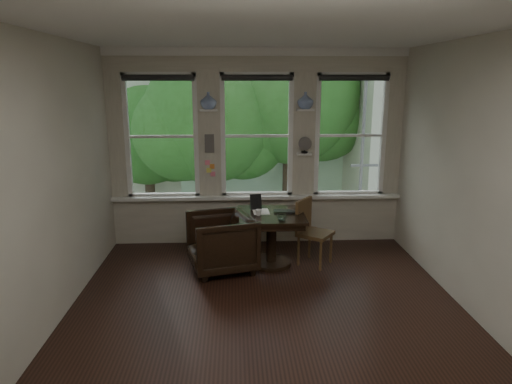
{
  "coord_description": "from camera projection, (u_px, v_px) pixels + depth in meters",
  "views": [
    {
      "loc": [
        -0.34,
        -4.76,
        2.54
      ],
      "look_at": [
        -0.08,
        0.9,
        1.14
      ],
      "focal_mm": 32.0,
      "sensor_mm": 36.0,
      "label": 1
    }
  ],
  "objects": [
    {
      "name": "ground",
      "position": [
        266.0,
        307.0,
        5.24
      ],
      "size": [
        4.5,
        4.5,
        0.0
      ],
      "primitive_type": "plane",
      "color": "black",
      "rests_on": "ground"
    },
    {
      "name": "ceiling",
      "position": [
        268.0,
        32.0,
        4.52
      ],
      "size": [
        4.5,
        4.5,
        0.0
      ],
      "primitive_type": "plane",
      "rotation": [
        3.14,
        0.0,
        0.0
      ],
      "color": "silver",
      "rests_on": "ground"
    },
    {
      "name": "wall_back",
      "position": [
        257.0,
        149.0,
        7.07
      ],
      "size": [
        4.5,
        0.0,
        4.5
      ],
      "primitive_type": "plane",
      "rotation": [
        1.57,
        0.0,
        0.0
      ],
      "color": "beige",
      "rests_on": "ground"
    },
    {
      "name": "wall_front",
      "position": [
        294.0,
        260.0,
        2.7
      ],
      "size": [
        4.5,
        0.0,
        4.5
      ],
      "primitive_type": "plane",
      "rotation": [
        -1.57,
        0.0,
        0.0
      ],
      "color": "beige",
      "rests_on": "ground"
    },
    {
      "name": "wall_left",
      "position": [
        53.0,
        182.0,
        4.78
      ],
      "size": [
        0.0,
        4.5,
        4.5
      ],
      "primitive_type": "plane",
      "rotation": [
        1.57,
        0.0,
        1.57
      ],
      "color": "beige",
      "rests_on": "ground"
    },
    {
      "name": "wall_right",
      "position": [
        472.0,
        177.0,
        4.99
      ],
      "size": [
        0.0,
        4.5,
        4.5
      ],
      "primitive_type": "plane",
      "rotation": [
        1.57,
        0.0,
        -1.57
      ],
      "color": "beige",
      "rests_on": "ground"
    },
    {
      "name": "window_left",
      "position": [
        162.0,
        136.0,
        6.95
      ],
      "size": [
        1.1,
        0.12,
        1.9
      ],
      "primitive_type": null,
      "color": "white",
      "rests_on": "ground"
    },
    {
      "name": "window_center",
      "position": [
        257.0,
        136.0,
        7.02
      ],
      "size": [
        1.1,
        0.12,
        1.9
      ],
      "primitive_type": null,
      "color": "white",
      "rests_on": "ground"
    },
    {
      "name": "window_right",
      "position": [
        350.0,
        135.0,
        7.08
      ],
      "size": [
        1.1,
        0.12,
        1.9
      ],
      "primitive_type": null,
      "color": "white",
      "rests_on": "ground"
    },
    {
      "name": "shelf_left",
      "position": [
        209.0,
        110.0,
        6.79
      ],
      "size": [
        0.26,
        0.16,
        0.03
      ],
      "primitive_type": "cube",
      "color": "white",
      "rests_on": "ground"
    },
    {
      "name": "shelf_right",
      "position": [
        305.0,
        110.0,
        6.86
      ],
      "size": [
        0.26,
        0.16,
        0.03
      ],
      "primitive_type": "cube",
      "color": "white",
      "rests_on": "ground"
    },
    {
      "name": "intercom",
      "position": [
        210.0,
        143.0,
        6.94
      ],
      "size": [
        0.14,
        0.06,
        0.28
      ],
      "primitive_type": "cube",
      "color": "#59544F",
      "rests_on": "ground"
    },
    {
      "name": "sticky_notes",
      "position": [
        210.0,
        166.0,
        7.03
      ],
      "size": [
        0.16,
        0.01,
        0.24
      ],
      "primitive_type": null,
      "color": "pink",
      "rests_on": "ground"
    },
    {
      "name": "desk_fan",
      "position": [
        304.0,
        148.0,
        6.97
      ],
      "size": [
        0.2,
        0.2,
        0.24
      ],
      "primitive_type": null,
      "color": "#59544F",
      "rests_on": "ground"
    },
    {
      "name": "vase_left",
      "position": [
        208.0,
        101.0,
        6.76
      ],
      "size": [
        0.24,
        0.24,
        0.25
      ],
      "primitive_type": "imported",
      "color": "white",
      "rests_on": "shelf_left"
    },
    {
      "name": "vase_right",
      "position": [
        305.0,
        100.0,
        6.82
      ],
      "size": [
        0.24,
        0.24,
        0.25
      ],
      "primitive_type": "imported",
      "color": "white",
      "rests_on": "shelf_right"
    },
    {
      "name": "table",
      "position": [
        271.0,
        240.0,
        6.35
      ],
      "size": [
        0.9,
        0.9,
        0.75
      ],
      "primitive_type": null,
      "color": "black",
      "rests_on": "ground"
    },
    {
      "name": "armchair_left",
      "position": [
        221.0,
        242.0,
        6.19
      ],
      "size": [
        1.05,
        1.03,
        0.79
      ],
      "primitive_type": "imported",
      "rotation": [
        0.0,
        0.0,
        -1.31
      ],
      "color": "black",
      "rests_on": "ground"
    },
    {
      "name": "cushion_red",
      "position": [
        221.0,
        238.0,
        6.18
      ],
      "size": [
        0.45,
        0.45,
        0.06
      ],
      "primitive_type": "cube",
      "color": "maroon",
      "rests_on": "armchair_left"
    },
    {
      "name": "side_chair_right",
      "position": [
        315.0,
        233.0,
        6.36
      ],
      "size": [
        0.59,
        0.59,
        0.92
      ],
      "primitive_type": null,
      "rotation": [
        0.0,
        0.0,
        0.94
      ],
      "color": "#463219",
      "rests_on": "ground"
    },
    {
      "name": "laptop",
      "position": [
        287.0,
        213.0,
        6.27
      ],
      "size": [
        0.4,
        0.29,
        0.03
      ],
      "primitive_type": "imported",
      "rotation": [
        0.0,
        0.0,
        -0.15
      ],
      "color": "black",
      "rests_on": "table"
    },
    {
      "name": "mug",
      "position": [
        258.0,
        213.0,
        6.17
      ],
      "size": [
        0.1,
        0.1,
        0.08
      ],
      "primitive_type": "imported",
      "rotation": [
        0.0,
        0.0,
        0.13
      ],
      "color": "white",
      "rests_on": "table"
    },
    {
      "name": "drinking_glass",
      "position": [
        282.0,
        217.0,
        5.94
      ],
      "size": [
        0.12,
        0.12,
        0.09
      ],
      "primitive_type": "imported",
      "rotation": [
        0.0,
        0.0,
        -0.0
      ],
      "color": "white",
      "rests_on": "table"
    },
    {
      "name": "tablet",
      "position": [
        256.0,
        202.0,
        6.45
      ],
      "size": [
        0.17,
        0.1,
        0.22
      ],
      "primitive_type": "cube",
      "rotation": [
        -0.26,
        0.0,
        0.15
      ],
      "color": "black",
      "rests_on": "table"
    },
    {
      "name": "papers",
      "position": [
        261.0,
        212.0,
        6.36
      ],
      "size": [
        0.23,
        0.31,
        0.0
      ],
      "primitive_type": "cube",
      "rotation": [
        0.0,
        0.0,
        0.05
      ],
      "color": "silver",
      "rests_on": "table"
    }
  ]
}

